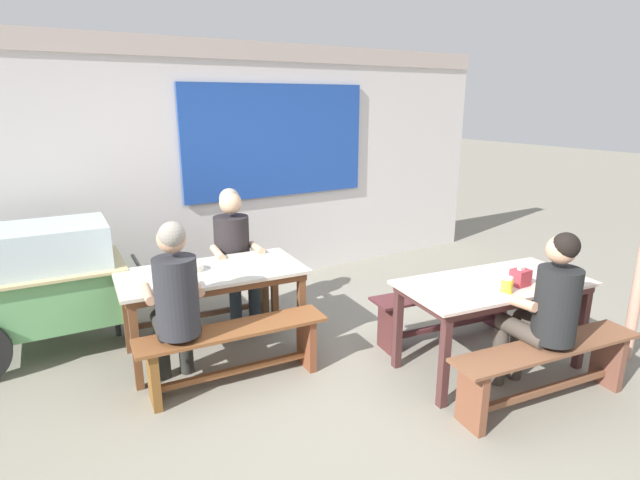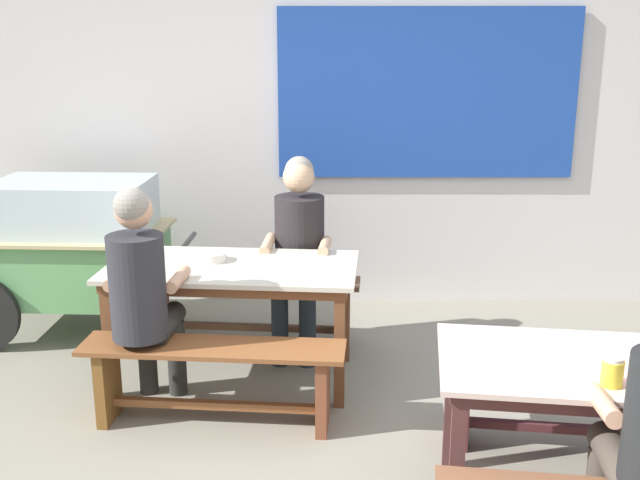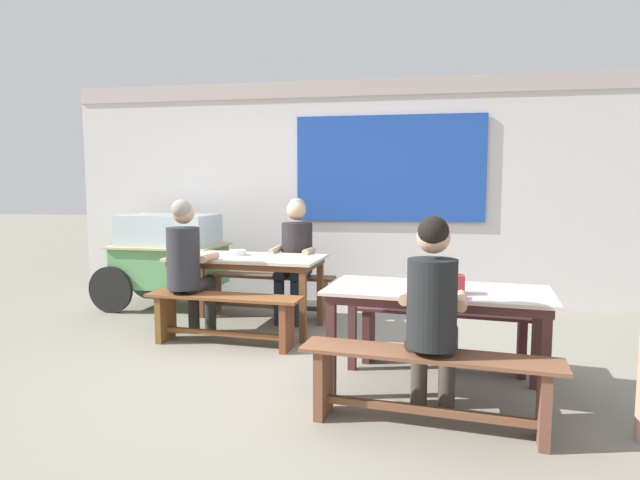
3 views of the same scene
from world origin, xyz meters
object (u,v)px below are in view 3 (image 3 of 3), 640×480
object	(u,v)px
bench_near_front	(427,380)
person_left_back_turned	(187,261)
dining_table_near	(437,300)
person_near_front	(432,308)
bench_near_back	(442,330)
person_center_facing	(295,251)
condiment_jar	(421,285)
bench_far_front	(224,312)
dining_table_far	(247,264)
food_cart	(169,253)
soup_bowl	(237,253)
bench_far_back	(267,288)
tissue_box	(454,284)

from	to	relation	value
bench_near_front	person_left_back_turned	world-z (taller)	person_left_back_turned
dining_table_near	person_near_front	bearing A→B (deg)	-95.71
bench_near_back	person_center_facing	size ratio (longest dim) A/B	1.11
person_left_back_turned	condiment_jar	size ratio (longest dim) A/B	10.92
bench_far_front	person_near_front	size ratio (longest dim) A/B	1.14
bench_near_back	condiment_jar	distance (m)	0.94
person_near_front	bench_far_front	bearing A→B (deg)	144.00
bench_near_back	bench_near_front	distance (m)	1.15
dining_table_far	person_near_front	distance (m)	2.58
bench_near_back	condiment_jar	bearing A→B (deg)	-103.48
bench_near_front	food_cart	size ratio (longest dim) A/B	0.96
dining_table_far	bench_near_front	world-z (taller)	dining_table_far
bench_near_front	soup_bowl	size ratio (longest dim) A/B	9.09
bench_far_front	person_left_back_turned	distance (m)	0.60
person_near_front	person_left_back_turned	xyz separation A→B (m)	(-2.19, 1.41, 0.03)
person_left_back_turned	soup_bowl	bearing A→B (deg)	61.11
dining_table_near	bench_near_front	bearing A→B (deg)	-97.31
person_near_front	person_left_back_turned	bearing A→B (deg)	147.17
person_left_back_turned	condiment_jar	world-z (taller)	person_left_back_turned
bench_far_front	dining_table_near	bearing A→B (deg)	-23.92
bench_far_back	person_center_facing	xyz separation A→B (m)	(0.34, -0.09, 0.44)
food_cart	soup_bowl	distance (m)	1.31
bench_near_front	person_center_facing	bearing A→B (deg)	118.90
bench_near_front	bench_far_front	bearing A→B (deg)	141.99
dining_table_far	soup_bowl	size ratio (longest dim) A/B	9.13
tissue_box	soup_bowl	xyz separation A→B (m)	(-2.04, 1.63, -0.04)
dining_table_far	bench_near_front	bearing A→B (deg)	-48.53
tissue_box	condiment_jar	distance (m)	0.22
dining_table_far	soup_bowl	distance (m)	0.18
condiment_jar	tissue_box	bearing A→B (deg)	13.09
bench_far_front	bench_far_back	bearing A→B (deg)	85.49
dining_table_far	person_center_facing	bearing A→B (deg)	51.08
bench_far_front	condiment_jar	bearing A→B (deg)	-30.52
bench_far_back	person_left_back_turned	distance (m)	1.23
bench_near_back	bench_near_front	xyz separation A→B (m)	(-0.15, -1.14, 0.00)
bench_near_back	person_center_facing	distance (m)	2.03
food_cart	bench_far_back	bearing A→B (deg)	-9.40
dining_table_far	condiment_jar	bearing A→B (deg)	-43.30
bench_far_back	person_left_back_turned	world-z (taller)	person_left_back_turned
dining_table_far	dining_table_near	world-z (taller)	same
dining_table_near	soup_bowl	world-z (taller)	soup_bowl
person_near_front	soup_bowl	xyz separation A→B (m)	(-1.89, 1.96, 0.05)
condiment_jar	soup_bowl	distance (m)	2.48
bench_near_back	person_center_facing	xyz separation A→B (m)	(-1.49, 1.30, 0.45)
bench_near_back	soup_bowl	size ratio (longest dim) A/B	8.53
bench_far_back	soup_bowl	xyz separation A→B (m)	(-0.17, -0.49, 0.46)
person_left_back_turned	person_center_facing	distance (m)	1.25
condiment_jar	soup_bowl	world-z (taller)	condiment_jar
bench_near_front	person_center_facing	size ratio (longest dim) A/B	1.18
dining_table_near	dining_table_far	bearing A→B (deg)	142.37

